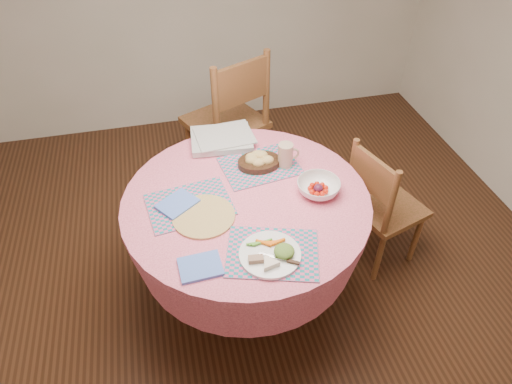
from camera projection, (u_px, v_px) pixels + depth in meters
ground at (248, 290)px, 2.76m from camera, size 4.00×4.00×0.00m
dining_table at (247, 226)px, 2.39m from camera, size 1.24×1.24×0.75m
chair_right at (381, 204)px, 2.68m from camera, size 0.48×0.49×0.85m
chair_back at (230, 120)px, 3.17m from camera, size 0.64×0.63×1.06m
placemat_front at (272, 253)px, 1.99m from camera, size 0.47×0.40×0.01m
placemat_left at (189, 204)px, 2.22m from camera, size 0.44×0.35×0.01m
placemat_back at (260, 166)px, 2.45m from camera, size 0.44×0.35×0.01m
wicker_trivet at (204, 216)px, 2.16m from camera, size 0.30×0.30×0.01m
napkin_near at (200, 267)px, 1.93m from camera, size 0.19×0.15×0.01m
napkin_far at (177, 204)px, 2.21m from camera, size 0.23×0.22×0.01m
dinner_plate at (272, 254)px, 1.96m from camera, size 0.27×0.27×0.05m
bread_bowl at (259, 160)px, 2.43m from camera, size 0.23×0.23×0.08m
latte_mug at (286, 155)px, 2.41m from camera, size 0.12×0.08×0.13m
fruit_bowl at (318, 188)px, 2.27m from camera, size 0.27×0.27×0.07m
newspaper_stack at (222, 139)px, 2.60m from camera, size 0.37×0.30×0.04m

